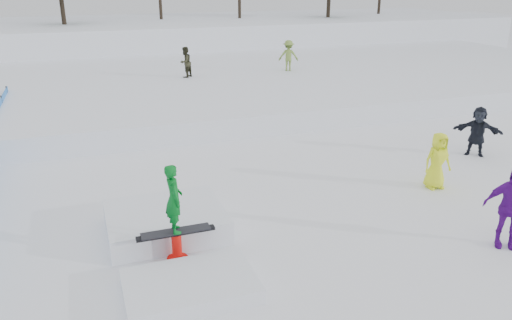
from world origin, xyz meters
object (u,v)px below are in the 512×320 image
object	(u,v)px
jib_rail_feature	(172,234)
spectator_purple	(510,207)
walker_ygreen	(288,56)
walker_olive	(185,62)
spectator_dark	(477,131)
spectator_yellow	(437,161)

from	to	relation	value
jib_rail_feature	spectator_purple	bearing A→B (deg)	-19.16
spectator_purple	jib_rail_feature	xyz separation A→B (m)	(-6.81, 2.37, -0.61)
walker_ygreen	jib_rail_feature	size ratio (longest dim) A/B	0.36
walker_olive	jib_rail_feature	world-z (taller)	walker_olive
walker_ygreen	spectator_dark	size ratio (longest dim) A/B	0.98
walker_olive	spectator_purple	world-z (taller)	walker_olive
walker_olive	spectator_dark	bearing A→B (deg)	76.16
spectator_purple	jib_rail_feature	size ratio (longest dim) A/B	0.42
walker_olive	spectator_purple	size ratio (longest dim) A/B	0.81
spectator_yellow	jib_rail_feature	size ratio (longest dim) A/B	0.36
walker_ygreen	spectator_yellow	bearing A→B (deg)	106.58
spectator_yellow	spectator_dark	bearing A→B (deg)	35.84
spectator_yellow	spectator_dark	distance (m)	3.48
walker_olive	spectator_purple	bearing A→B (deg)	57.52
jib_rail_feature	walker_ygreen	bearing A→B (deg)	58.53
walker_olive	jib_rail_feature	size ratio (longest dim) A/B	0.34
spectator_purple	spectator_dark	xyz separation A→B (m)	(3.65, 4.92, -0.11)
walker_olive	jib_rail_feature	xyz separation A→B (m)	(-3.55, -14.82, -1.24)
walker_ygreen	spectator_purple	bearing A→B (deg)	105.58
walker_olive	spectator_yellow	distance (m)	14.60
jib_rail_feature	spectator_dark	bearing A→B (deg)	13.70
walker_ygreen	spectator_dark	bearing A→B (deg)	119.58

